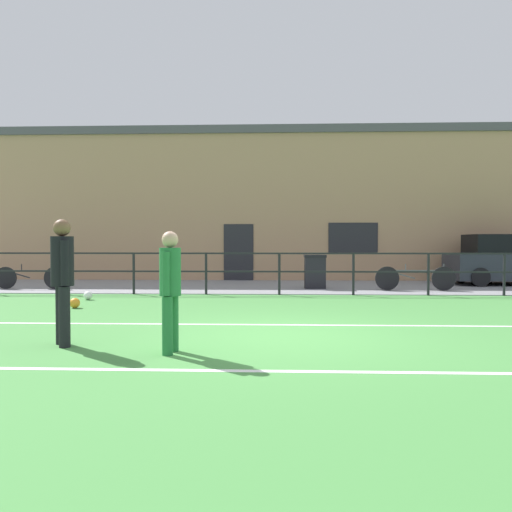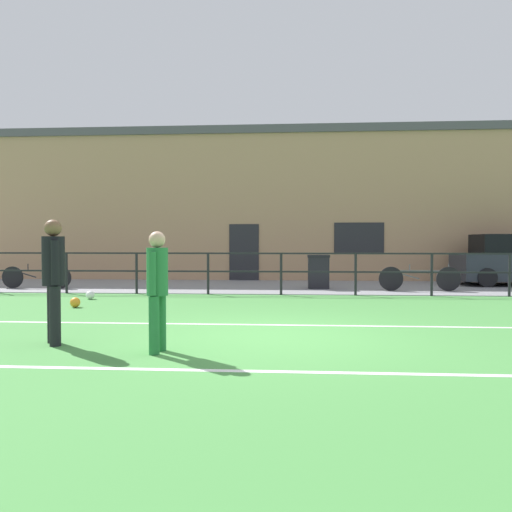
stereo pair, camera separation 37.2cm
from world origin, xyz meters
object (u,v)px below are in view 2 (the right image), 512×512
player_goalkeeper (53,274)px  player_striker (157,284)px  bicycle_parked_0 (419,278)px  trash_bin_0 (318,271)px  bicycle_parked_1 (36,277)px  soccer_ball_spare (75,302)px  soccer_ball_match (90,295)px

player_goalkeeper → player_striker: player_goalkeeper is taller
bicycle_parked_0 → trash_bin_0: (-2.88, 0.59, 0.15)m
bicycle_parked_1 → trash_bin_0: size_ratio=2.12×
soccer_ball_spare → soccer_ball_match: bearing=101.0°
player_striker → soccer_ball_spare: 5.34m
bicycle_parked_0 → bicycle_parked_1: size_ratio=1.07×
bicycle_parked_0 → trash_bin_0: trash_bin_0 is taller
player_goalkeeper → bicycle_parked_1: (-4.48, 8.08, -0.62)m
soccer_ball_spare → bicycle_parked_0: (8.43, 4.16, 0.27)m
player_striker → bicycle_parked_0: (5.42, 8.50, -0.51)m
player_striker → soccer_ball_match: player_striker is taller
player_goalkeeper → soccer_ball_match: (-1.73, 5.49, -0.89)m
bicycle_parked_1 → player_striker: bearing=-54.5°
player_striker → soccer_ball_match: bearing=36.2°
player_goalkeeper → trash_bin_0: bearing=122.1°
player_goalkeeper → bicycle_parked_1: player_goalkeeper is taller
player_striker → trash_bin_0: size_ratio=1.53×
soccer_ball_spare → bicycle_parked_1: 5.17m
player_goalkeeper → player_striker: bearing=42.8°
soccer_ball_match → soccer_ball_spare: (0.31, -1.57, 0.00)m
trash_bin_0 → soccer_ball_match: bearing=-151.5°
soccer_ball_match → bicycle_parked_0: bicycle_parked_0 is taller
trash_bin_0 → player_goalkeeper: bearing=-115.5°
player_striker → trash_bin_0: (2.54, 9.09, -0.35)m
player_striker → bicycle_parked_1: size_ratio=0.72×
soccer_ball_match → soccer_ball_spare: bearing=-79.0°
player_goalkeeper → trash_bin_0: (4.13, 8.67, -0.45)m
bicycle_parked_1 → trash_bin_0: trash_bin_0 is taller
soccer_ball_spare → bicycle_parked_1: bearing=126.3°
soccer_ball_spare → trash_bin_0: size_ratio=0.21×
player_goalkeeper → soccer_ball_match: size_ratio=8.26×
player_striker → soccer_ball_spare: (-3.01, 4.34, -0.78)m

